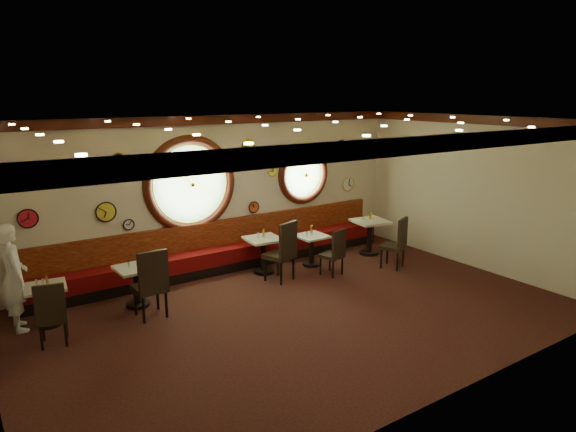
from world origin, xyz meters
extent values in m
cube|color=black|center=(0.00, 0.00, 0.00)|extent=(9.00, 6.00, 0.00)
cube|color=gold|center=(0.00, 0.00, 3.20)|extent=(9.00, 6.00, 0.02)
cube|color=beige|center=(0.00, 3.00, 1.60)|extent=(9.00, 0.02, 3.20)
cube|color=beige|center=(0.00, -3.00, 1.60)|extent=(9.00, 0.02, 3.20)
cube|color=beige|center=(4.50, 0.00, 1.60)|extent=(0.02, 6.00, 3.20)
cube|color=#3C140B|center=(0.00, 2.95, 3.11)|extent=(9.00, 0.10, 0.18)
cube|color=#3C140B|center=(0.00, -2.95, 3.11)|extent=(9.00, 0.10, 0.18)
cube|color=#3C140B|center=(4.45, 0.00, 3.11)|extent=(0.10, 6.00, 0.18)
cube|color=black|center=(0.00, 2.72, 0.10)|extent=(8.00, 0.55, 0.20)
cube|color=#5C070A|center=(0.00, 2.72, 0.35)|extent=(8.00, 0.55, 0.30)
cube|color=#5F070B|center=(0.00, 2.94, 0.75)|extent=(8.00, 0.10, 0.55)
cylinder|color=#88C274|center=(-0.60, 3.00, 1.85)|extent=(1.66, 0.02, 1.66)
torus|color=#3C140B|center=(-0.60, 2.98, 1.85)|extent=(1.98, 0.18, 1.98)
torus|color=gold|center=(-0.60, 2.95, 1.85)|extent=(1.61, 0.03, 1.61)
cylinder|color=#88C274|center=(2.20, 3.00, 1.80)|extent=(1.10, 0.02, 1.10)
torus|color=#3C140B|center=(2.20, 2.98, 1.80)|extent=(1.38, 0.18, 1.38)
torus|color=gold|center=(2.20, 2.95, 1.80)|extent=(1.09, 0.03, 1.09)
cylinder|color=#A5D32A|center=(-3.20, 2.96, 2.35)|extent=(0.26, 0.03, 0.26)
cylinder|color=#9FB939|center=(0.75, 2.96, 2.55)|extent=(0.30, 0.03, 0.30)
cylinder|color=silver|center=(-1.90, 2.96, 1.20)|extent=(0.20, 0.03, 0.20)
cylinder|color=white|center=(3.55, 2.96, 1.45)|extent=(0.34, 0.03, 0.34)
cylinder|color=#D34618|center=(0.85, 2.96, 1.20)|extent=(0.24, 0.03, 0.24)
cylinder|color=black|center=(3.30, 2.96, 2.40)|extent=(0.28, 0.03, 0.28)
cylinder|color=red|center=(-3.60, 2.96, 1.55)|extent=(0.32, 0.03, 0.32)
cylinder|color=#D9E54C|center=(1.35, 2.96, 1.95)|extent=(0.22, 0.03, 0.22)
cylinder|color=yellow|center=(-2.30, 2.96, 1.50)|extent=(0.36, 0.03, 0.36)
cylinder|color=black|center=(-2.00, 2.96, 2.45)|extent=(0.24, 0.03, 0.24)
cylinder|color=black|center=(-3.59, 1.89, 0.03)|extent=(0.38, 0.38, 0.05)
cylinder|color=black|center=(-3.59, 1.89, 0.33)|extent=(0.10, 0.10, 0.61)
cube|color=silver|center=(-3.59, 1.89, 0.65)|extent=(0.68, 0.68, 0.04)
cylinder|color=black|center=(-2.15, 1.86, 0.03)|extent=(0.41, 0.41, 0.06)
cylinder|color=black|center=(-2.15, 1.86, 0.35)|extent=(0.11, 0.11, 0.65)
cube|color=silver|center=(-2.15, 1.86, 0.69)|extent=(0.68, 0.68, 0.05)
cylinder|color=black|center=(0.56, 2.09, 0.03)|extent=(0.43, 0.43, 0.06)
cylinder|color=black|center=(0.56, 2.09, 0.37)|extent=(0.12, 0.12, 0.68)
cube|color=silver|center=(0.56, 2.09, 0.72)|extent=(0.74, 0.74, 0.05)
cylinder|color=black|center=(1.67, 1.91, 0.03)|extent=(0.39, 0.39, 0.05)
cylinder|color=black|center=(1.67, 1.91, 0.33)|extent=(0.11, 0.11, 0.61)
cube|color=silver|center=(1.67, 1.91, 0.65)|extent=(0.62, 0.62, 0.04)
cylinder|color=black|center=(3.26, 1.82, 0.03)|extent=(0.46, 0.46, 0.06)
cylinder|color=black|center=(3.26, 1.82, 0.40)|extent=(0.13, 0.13, 0.73)
cube|color=silver|center=(3.26, 1.82, 0.78)|extent=(0.83, 0.83, 0.05)
cube|color=black|center=(-3.63, 1.17, 0.41)|extent=(0.49, 0.49, 0.07)
cube|color=black|center=(-3.67, 0.99, 0.72)|extent=(0.42, 0.14, 0.54)
cube|color=black|center=(-2.11, 1.31, 0.50)|extent=(0.50, 0.50, 0.09)
cube|color=black|center=(-2.11, 1.10, 0.86)|extent=(0.50, 0.07, 0.65)
cube|color=black|center=(0.59, 1.54, 0.51)|extent=(0.65, 0.65, 0.09)
cube|color=black|center=(0.67, 1.33, 0.89)|extent=(0.50, 0.23, 0.66)
cube|color=black|center=(1.66, 1.21, 0.41)|extent=(0.49, 0.49, 0.07)
cube|color=black|center=(1.70, 1.04, 0.71)|extent=(0.41, 0.15, 0.53)
cube|color=black|center=(3.01, 0.84, 0.46)|extent=(0.61, 0.61, 0.08)
cube|color=black|center=(3.10, 0.66, 0.80)|extent=(0.44, 0.25, 0.60)
cylinder|color=silver|center=(-3.70, 1.98, 0.72)|extent=(0.04, 0.04, 0.10)
cylinder|color=silver|center=(-2.26, 1.90, 0.76)|extent=(0.03, 0.03, 0.09)
cylinder|color=silver|center=(0.50, 2.19, 0.80)|extent=(0.04, 0.04, 0.11)
cylinder|color=#BAB9BD|center=(1.55, 1.94, 0.72)|extent=(0.03, 0.03, 0.09)
cylinder|color=silver|center=(-3.61, 1.91, 0.73)|extent=(0.04, 0.04, 0.11)
cylinder|color=#BCBDC1|center=(-2.12, 1.89, 0.77)|extent=(0.04, 0.04, 0.11)
cylinder|color=silver|center=(0.59, 2.08, 0.79)|extent=(0.03, 0.03, 0.09)
cylinder|color=silver|center=(1.65, 1.89, 0.73)|extent=(0.04, 0.04, 0.10)
cylinder|color=gold|center=(-3.54, 1.96, 0.74)|extent=(0.04, 0.04, 0.14)
cylinder|color=orange|center=(-2.07, 1.90, 0.79)|extent=(0.05, 0.05, 0.16)
cylinder|color=gold|center=(0.60, 2.15, 0.83)|extent=(0.05, 0.05, 0.16)
cylinder|color=gold|center=(1.75, 2.03, 0.76)|extent=(0.06, 0.06, 0.18)
cylinder|color=silver|center=(3.13, 1.90, 0.86)|extent=(0.04, 0.04, 0.11)
cylinder|color=silver|center=(3.28, 1.74, 0.85)|extent=(0.03, 0.03, 0.09)
cylinder|color=yellow|center=(3.33, 1.89, 0.89)|extent=(0.05, 0.05, 0.17)
imported|color=white|center=(-4.00, 2.01, 0.86)|extent=(0.46, 0.66, 1.72)
camera|label=1|loc=(-4.67, -6.56, 3.62)|focal=32.00mm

